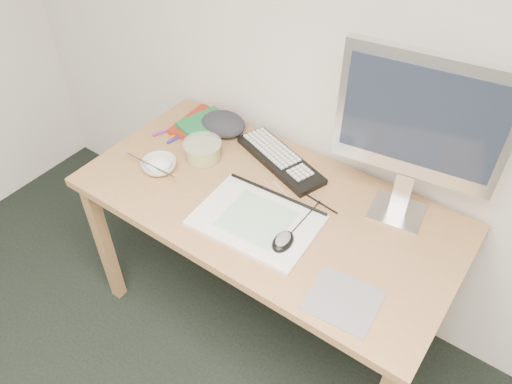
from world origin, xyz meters
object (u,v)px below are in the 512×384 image
monitor (421,123)px  rice_bowl (159,166)px  sketchpad (257,220)px  desk (266,217)px  keyboard (280,160)px

monitor → rice_bowl: size_ratio=4.54×
monitor → sketchpad: bearing=-147.5°
desk → keyboard: 0.25m
sketchpad → monitor: 0.63m
desk → monitor: size_ratio=2.29×
sketchpad → keyboard: (-0.11, 0.32, 0.01)m
desk → rice_bowl: rice_bowl is taller
desk → sketchpad: size_ratio=3.34×
keyboard → desk: bearing=-49.3°
keyboard → monitor: (0.49, 0.01, 0.37)m
keyboard → rice_bowl: size_ratio=3.09×
desk → sketchpad: bearing=-74.8°
monitor → rice_bowl: monitor is taller
desk → rice_bowl: size_ratio=10.38×
desk → keyboard: (-0.08, 0.21, 0.09)m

